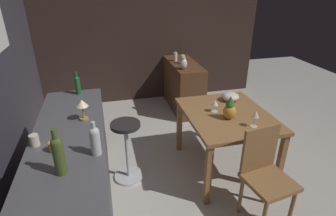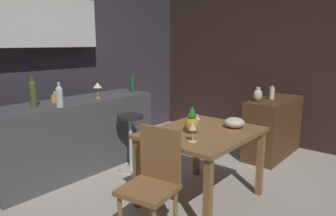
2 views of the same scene
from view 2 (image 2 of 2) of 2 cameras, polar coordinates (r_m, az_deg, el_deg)
name	(u,v)px [view 2 (image 2 of 2)]	position (r m, az deg, el deg)	size (l,w,h in m)	color
ground_plane	(168,197)	(3.40, -0.07, -15.97)	(9.00, 9.00, 0.00)	#B7B2A8
wall_kitchen_back	(48,56)	(4.59, -21.09, 8.91)	(5.20, 0.33, 2.60)	#38333D
wall_side_right	(253,61)	(5.35, 15.40, 8.37)	(0.10, 4.40, 2.60)	#33231E
dining_table	(202,140)	(3.10, 6.22, -5.86)	(1.11, 0.91, 0.74)	olive
kitchen_counter	(76,136)	(4.06, -16.51, -4.88)	(2.10, 0.60, 0.90)	#4C4C51
sideboard_cabinet	(273,127)	(4.67, 18.70, -3.37)	(1.10, 0.44, 0.82)	#56351E
chair_near_window	(153,180)	(2.57, -2.80, -13.08)	(0.46, 0.46, 0.92)	olive
bar_stool	(131,141)	(3.95, -6.86, -6.00)	(0.34, 0.34, 0.71)	#262323
wine_glass_left	(193,127)	(2.70, 4.54, -3.48)	(0.07, 0.07, 0.18)	silver
wine_glass_right	(197,117)	(3.18, 5.27, -1.72)	(0.08, 0.08, 0.14)	silver
pineapple_centerpiece	(192,122)	(2.98, 4.43, -2.49)	(0.14, 0.14, 0.26)	gold
fruit_bowl	(234,123)	(3.23, 12.09, -2.62)	(0.21, 0.21, 0.10)	beige
wine_bottle_green	(132,83)	(4.47, -6.53, 4.51)	(0.06, 0.06, 0.26)	#1E592D
wine_bottle_clear	(59,96)	(3.57, -19.30, 2.16)	(0.08, 0.08, 0.27)	silver
wine_bottle_olive	(33,92)	(3.68, -23.54, 2.64)	(0.08, 0.08, 0.35)	#475623
cup_cream	(56,95)	(4.10, -19.78, 2.20)	(0.11, 0.07, 0.10)	beige
cup_mustard	(54,99)	(3.91, -20.11, 1.63)	(0.11, 0.07, 0.08)	gold
counter_lamp	(98,87)	(3.98, -12.79, 3.78)	(0.11, 0.11, 0.20)	#A58447
pillar_candle_tall	(272,92)	(4.75, 18.53, 2.84)	(0.06, 0.06, 0.17)	white
pillar_candle_short	(272,94)	(4.55, 18.51, 2.47)	(0.07, 0.07, 0.17)	white
vase_ceramic_ivory	(258,95)	(4.31, 16.14, 2.34)	(0.11, 0.11, 0.19)	beige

